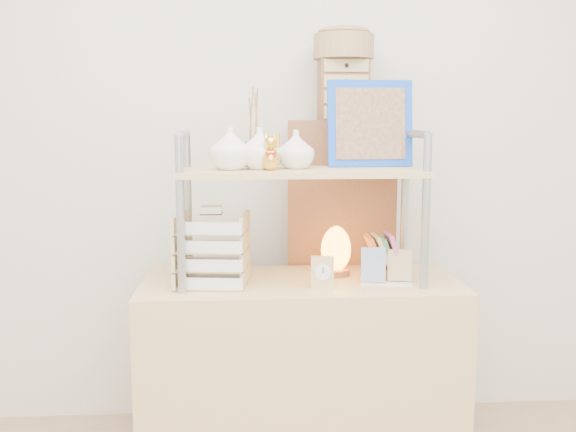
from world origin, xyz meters
name	(u,v)px	position (x,y,z in m)	size (l,w,h in m)	color
desk	(300,375)	(0.00, 1.20, 0.38)	(1.20, 0.50, 0.75)	tan
cabinet	(340,275)	(0.21, 1.57, 0.68)	(0.45, 0.24, 1.35)	brown
hutch	(294,164)	(-0.02, 1.21, 1.19)	(0.90, 0.34, 0.75)	#9399A0
letter_tray	(212,254)	(-0.33, 1.16, 0.87)	(0.27, 0.25, 0.29)	#CDB87B
salt_lamp	(336,250)	(0.14, 1.28, 0.85)	(0.13, 0.12, 0.19)	brown
desk_clock	(322,272)	(0.07, 1.08, 0.81)	(0.09, 0.04, 0.12)	tan
postcard_stand	(386,274)	(0.31, 1.13, 0.79)	(0.20, 0.08, 0.14)	white
drawer_chest	(343,90)	(0.21, 1.55, 1.48)	(0.20, 0.16, 0.25)	brown
woven_basket	(344,47)	(0.21, 1.55, 1.65)	(0.25, 0.25, 0.10)	olive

